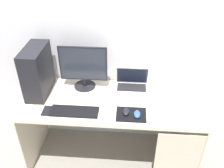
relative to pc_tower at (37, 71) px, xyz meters
The scene contains 13 objects.
ground_plane 1.23m from the pc_tower, ahead, with size 8.00×8.00×0.00m, color gray.
wall_back 0.82m from the pc_tower, 23.10° to the left, with size 4.00×0.05×2.60m.
desk 0.82m from the pc_tower, ahead, with size 1.66×0.68×0.77m.
pc_tower is the anchor object (origin of this frame).
monitor 0.43m from the pc_tower, 15.96° to the left, with size 0.46×0.21×0.44m.
laptop 0.91m from the pc_tower, ahead, with size 0.33×0.22×0.21m.
speaker 1.45m from the pc_tower, ahead, with size 0.09×0.09×0.18m, color silver.
projector 1.42m from the pc_tower, ahead, with size 0.20×0.14×0.12m, color #B7BCC6.
keyboard 0.53m from the pc_tower, 36.12° to the right, with size 0.42×0.14×0.02m, color black.
mousepad 0.95m from the pc_tower, 17.20° to the right, with size 0.26×0.20×0.01m, color black.
mouse_left 0.90m from the pc_tower, 17.45° to the right, with size 0.06×0.10×0.03m, color black.
mouse_right 1.00m from the pc_tower, 17.18° to the right, with size 0.06×0.10×0.03m, color #2D51B2.
cell_phone 0.39m from the pc_tower, 63.75° to the right, with size 0.07×0.13×0.01m, color black.
Camera 1 is at (0.14, -1.84, 2.19)m, focal length 39.97 mm.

